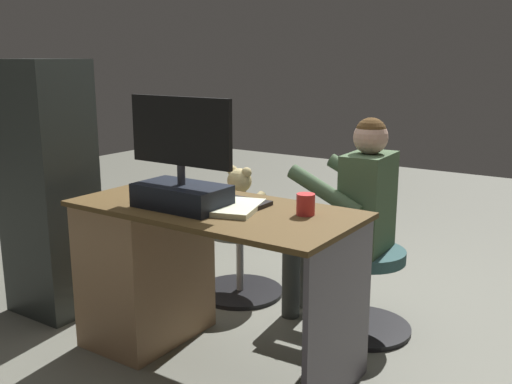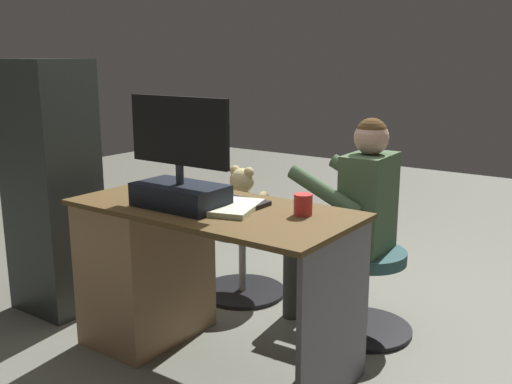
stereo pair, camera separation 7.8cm
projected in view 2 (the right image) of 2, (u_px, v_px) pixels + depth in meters
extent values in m
plane|color=slate|center=(254.00, 333.00, 3.08)|extent=(10.00, 10.00, 0.00)
cube|color=brown|center=(212.00, 209.00, 2.66)|extent=(1.32, 0.64, 0.02)
cube|color=#A17A55|center=(147.00, 267.00, 2.99)|extent=(0.42, 0.58, 0.73)
cube|color=#56515B|center=(335.00, 322.00, 2.38)|extent=(0.02, 0.57, 0.73)
cube|color=black|center=(180.00, 196.00, 2.63)|extent=(0.41, 0.24, 0.11)
cylinder|color=#333338|center=(180.00, 174.00, 2.61)|extent=(0.04, 0.04, 0.09)
cube|color=black|center=(179.00, 131.00, 2.56)|extent=(0.55, 0.02, 0.30)
cube|color=#19598C|center=(181.00, 131.00, 2.57)|extent=(0.50, 0.00, 0.27)
cube|color=black|center=(227.00, 200.00, 2.73)|extent=(0.42, 0.14, 0.02)
ellipsoid|color=#2F2929|center=(184.00, 189.00, 2.91)|extent=(0.06, 0.10, 0.04)
cylinder|color=red|center=(303.00, 205.00, 2.50)|extent=(0.08, 0.08, 0.09)
cube|color=black|center=(148.00, 197.00, 2.80)|extent=(0.05, 0.15, 0.02)
cube|color=beige|center=(231.00, 207.00, 2.59)|extent=(0.30, 0.35, 0.02)
cylinder|color=black|center=(243.00, 291.00, 3.59)|extent=(0.52, 0.52, 0.03)
cylinder|color=gray|center=(242.00, 261.00, 3.55)|extent=(0.04, 0.04, 0.36)
cylinder|color=#3A4548|center=(242.00, 228.00, 3.50)|extent=(0.43, 0.43, 0.06)
ellipsoid|color=tan|center=(242.00, 207.00, 3.47)|extent=(0.19, 0.16, 0.20)
sphere|color=tan|center=(242.00, 181.00, 3.44)|extent=(0.14, 0.14, 0.14)
sphere|color=beige|center=(248.00, 181.00, 3.49)|extent=(0.05, 0.05, 0.05)
sphere|color=tan|center=(249.00, 172.00, 3.39)|extent=(0.06, 0.06, 0.06)
sphere|color=tan|center=(235.00, 170.00, 3.45)|extent=(0.06, 0.06, 0.06)
cylinder|color=tan|center=(259.00, 201.00, 3.44)|extent=(0.06, 0.15, 0.10)
cylinder|color=tan|center=(233.00, 197.00, 3.54)|extent=(0.06, 0.15, 0.10)
cylinder|color=tan|center=(260.00, 215.00, 3.54)|extent=(0.06, 0.12, 0.06)
cylinder|color=tan|center=(246.00, 213.00, 3.60)|extent=(0.06, 0.12, 0.06)
cylinder|color=black|center=(363.00, 329.00, 3.10)|extent=(0.51, 0.51, 0.03)
cylinder|color=gray|center=(364.00, 294.00, 3.05)|extent=(0.04, 0.04, 0.36)
cylinder|color=#345A5B|center=(366.00, 256.00, 3.01)|extent=(0.41, 0.41, 0.06)
cube|color=#4A6343|center=(369.00, 203.00, 2.94)|extent=(0.21, 0.33, 0.50)
sphere|color=#D4A58D|center=(371.00, 138.00, 2.87)|extent=(0.17, 0.17, 0.17)
sphere|color=#52381C|center=(372.00, 134.00, 2.87)|extent=(0.16, 0.16, 0.16)
cylinder|color=#4A6343|center=(324.00, 192.00, 2.86)|extent=(0.40, 0.09, 0.24)
cylinder|color=#4A6343|center=(363.00, 179.00, 3.16)|extent=(0.40, 0.09, 0.24)
cylinder|color=#353937|center=(324.00, 243.00, 3.05)|extent=(0.40, 0.13, 0.11)
cylinder|color=#353937|center=(292.00, 279.00, 3.22)|extent=(0.10, 0.10, 0.45)
cylinder|color=#353937|center=(341.00, 235.00, 3.18)|extent=(0.40, 0.13, 0.11)
cylinder|color=#353937|center=(309.00, 270.00, 3.36)|extent=(0.10, 0.10, 0.45)
cube|color=#2B302E|center=(52.00, 188.00, 3.26)|extent=(0.44, 0.36, 1.40)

